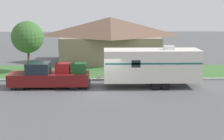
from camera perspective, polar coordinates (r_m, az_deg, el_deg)
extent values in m
plane|color=#515456|center=(24.01, -1.35, -3.95)|extent=(120.00, 120.00, 0.00)
cube|color=#999993|center=(27.63, -1.38, -1.75)|extent=(80.00, 0.30, 0.14)
cube|color=#3D6B33|center=(31.21, -1.39, -0.32)|extent=(80.00, 7.00, 0.03)
cube|color=gray|center=(36.93, -0.34, 3.89)|extent=(11.17, 7.04, 3.06)
pyramid|color=brown|center=(36.68, -0.34, 7.96)|extent=(12.07, 7.61, 2.18)
cube|color=#4C3828|center=(33.55, -0.21, 2.30)|extent=(1.00, 0.06, 2.10)
cylinder|color=black|center=(25.30, -16.49, -2.58)|extent=(0.90, 0.28, 0.90)
cylinder|color=black|center=(26.92, -15.57, -1.70)|extent=(0.90, 0.28, 0.90)
cylinder|color=black|center=(24.55, -7.01, -2.61)|extent=(0.90, 0.28, 0.90)
cylinder|color=black|center=(26.21, -6.66, -1.70)|extent=(0.90, 0.28, 0.90)
cube|color=maroon|center=(25.88, -14.53, -1.56)|extent=(3.45, 2.08, 0.93)
cube|color=#19232D|center=(25.56, -13.27, 0.39)|extent=(1.79, 1.91, 0.86)
cube|color=maroon|center=(25.35, -7.53, -1.56)|extent=(2.89, 2.08, 0.93)
cube|color=#333333|center=(25.32, -4.12, -2.31)|extent=(0.12, 1.87, 0.20)
cube|color=maroon|center=(25.25, -9.02, 0.36)|extent=(1.15, 0.87, 0.80)
cube|color=black|center=(25.21, -9.88, 1.42)|extent=(0.10, 0.96, 0.08)
cube|color=#194C1E|center=(25.11, -6.14, 0.37)|extent=(1.15, 0.87, 0.80)
cube|color=black|center=(25.06, -7.00, 1.45)|extent=(0.10, 0.96, 0.08)
cylinder|color=black|center=(24.61, 8.05, -2.84)|extent=(0.70, 0.22, 0.70)
cylinder|color=black|center=(26.64, 7.30, -1.73)|extent=(0.70, 0.22, 0.70)
cylinder|color=black|center=(24.74, 9.80, -2.82)|extent=(0.70, 0.22, 0.70)
cylinder|color=black|center=(26.76, 8.93, -1.71)|extent=(0.70, 0.22, 0.70)
cube|color=silver|center=(25.28, 7.24, 0.92)|extent=(7.65, 2.40, 2.51)
cube|color=#1E6660|center=(24.06, 7.68, 1.14)|extent=(7.50, 0.01, 0.14)
cube|color=#383838|center=(25.24, -2.57, -1.80)|extent=(0.99, 0.12, 0.10)
cylinder|color=silver|center=(25.19, -2.47, -1.29)|extent=(0.28, 0.28, 0.36)
cube|color=silver|center=(25.32, 10.41, 4.04)|extent=(0.80, 0.68, 0.28)
cube|color=#19232D|center=(23.88, 4.42, 1.13)|extent=(0.70, 0.01, 0.56)
cylinder|color=brown|center=(29.68, 15.83, -0.23)|extent=(0.09, 0.09, 1.19)
cube|color=black|center=(29.55, 15.91, 1.12)|extent=(0.48, 0.20, 0.22)
cylinder|color=brown|center=(32.13, -14.97, 1.70)|extent=(0.24, 0.24, 2.31)
sphere|color=#38662D|center=(31.83, -15.18, 5.84)|extent=(3.14, 3.14, 3.14)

